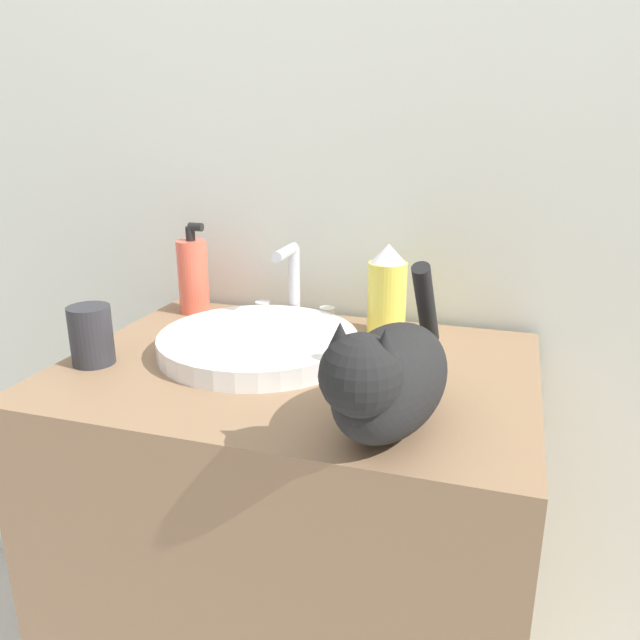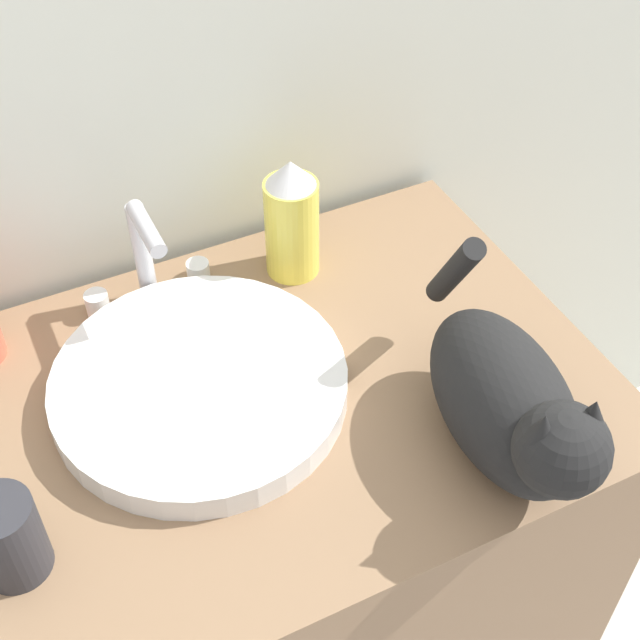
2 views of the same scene
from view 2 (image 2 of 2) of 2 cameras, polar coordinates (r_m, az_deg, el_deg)
The scene contains 7 objects.
wall_back at distance 1.16m, azimuth -10.78°, elevation 19.28°, with size 6.00×0.05×2.50m.
vanity_cabinet at distance 1.48m, azimuth -2.18°, elevation -15.89°, with size 0.81×0.61×0.89m.
sink_basin at distance 1.10m, azimuth -7.71°, elevation -4.17°, with size 0.36×0.36×0.04m.
faucet at distance 1.19m, azimuth -11.10°, elevation 3.72°, with size 0.18×0.11×0.17m.
cat at distance 1.01m, azimuth 12.12°, elevation -5.28°, with size 0.17×0.37×0.21m.
spray_bottle at distance 1.22m, azimuth -1.83°, elevation 6.47°, with size 0.08×0.08×0.18m.
cup at distance 0.98m, azimuth -19.38°, elevation -13.01°, with size 0.07×0.07×0.10m.
Camera 2 is at (-0.27, -0.38, 1.73)m, focal length 50.00 mm.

